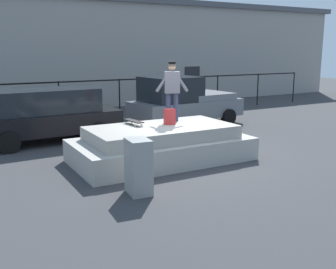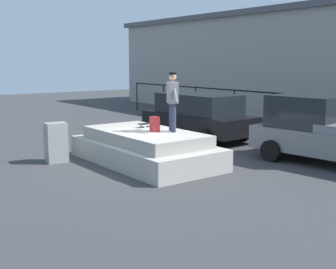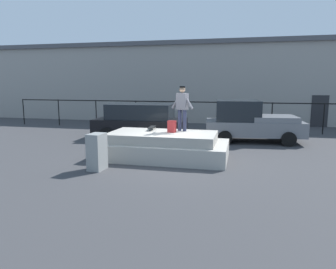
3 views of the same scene
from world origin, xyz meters
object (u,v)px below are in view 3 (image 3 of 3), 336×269
object	(u,v)px
skateboarder	(182,105)
backpack	(172,127)
car_black_hatchback_near	(140,120)
car_grey_pickup_mid	(250,122)
utility_box	(97,152)
skateboard	(152,127)

from	to	relation	value
skateboarder	backpack	size ratio (longest dim) A/B	3.90
car_black_hatchback_near	car_grey_pickup_mid	size ratio (longest dim) A/B	1.01
utility_box	skateboarder	bearing A→B (deg)	53.89
backpack	skateboard	bearing A→B (deg)	-15.95
skateboarder	skateboard	size ratio (longest dim) A/B	2.09
backpack	car_black_hatchback_near	world-z (taller)	car_black_hatchback_near
skateboard	car_black_hatchback_near	distance (m)	3.71
utility_box	backpack	bearing A→B (deg)	53.15
skateboarder	car_black_hatchback_near	distance (m)	4.49
skateboarder	car_black_hatchback_near	bearing A→B (deg)	129.41
skateboard	backpack	distance (m)	0.99
backpack	car_black_hatchback_near	xyz separation A→B (m)	(-2.47, 3.78, -0.25)
skateboard	car_grey_pickup_mid	size ratio (longest dim) A/B	0.17
car_black_hatchback_near	car_grey_pickup_mid	world-z (taller)	car_grey_pickup_mid
car_grey_pickup_mid	utility_box	bearing A→B (deg)	-127.84
car_black_hatchback_near	utility_box	bearing A→B (deg)	-85.05
skateboard	backpack	xyz separation A→B (m)	(0.89, -0.43, 0.11)
backpack	car_grey_pickup_mid	bearing A→B (deg)	-115.64
skateboarder	utility_box	world-z (taller)	skateboarder
skateboarder	car_black_hatchback_near	xyz separation A→B (m)	(-2.78, 3.38, -1.01)
car_black_hatchback_near	utility_box	xyz separation A→B (m)	(0.51, -5.95, -0.33)
backpack	utility_box	bearing A→B (deg)	57.57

